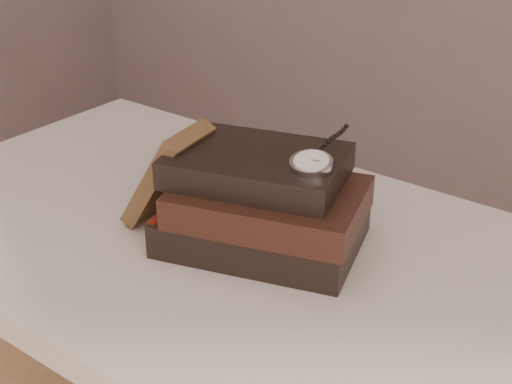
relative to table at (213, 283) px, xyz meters
The scene contains 5 objects.
table is the anchor object (origin of this frame).
book_stack 0.17m from the table, ahead, with size 0.30×0.24×0.13m.
journal 0.18m from the table, 163.27° to the right, with size 0.02×0.10×0.16m, color #3F2C18.
pocket_watch 0.28m from the table, ahead, with size 0.07×0.16×0.02m.
eyeglasses 0.18m from the table, 114.77° to the left, with size 0.14×0.15×0.05m.
Camera 1 is at (0.59, -0.33, 1.26)m, focal length 51.53 mm.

